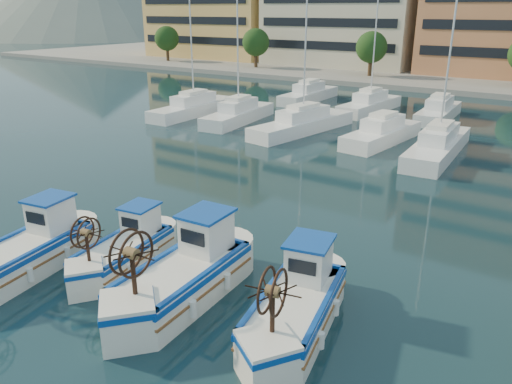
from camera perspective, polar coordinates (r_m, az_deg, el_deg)
The scene contains 7 objects.
ground at distance 17.30m, azimuth -12.77°, elevation -10.99°, with size 300.00×300.00×0.00m, color #193542.
hill_west at distance 193.11m, azimuth -18.06°, elevation 16.64°, with size 180.00×180.00×60.00m, color slate.
yacht_marina at distance 41.39m, azimuth 13.38°, elevation 8.10°, with size 37.27×22.86×11.50m.
fishing_boat_a at distance 19.57m, azimuth -24.39°, elevation -5.82°, with size 2.74×4.95×3.00m.
fishing_boat_b at distance 18.69m, azimuth -14.69°, elevation -6.21°, with size 2.27×4.25×2.58m.
fishing_boat_c at distance 16.28m, azimuth -8.07°, elevation -9.13°, with size 2.47×5.29×3.25m.
fishing_boat_d at distance 14.81m, azimuth 4.68°, elevation -12.54°, with size 2.84×4.90×2.97m.
Camera 1 is at (11.22, -9.78, 8.81)m, focal length 35.00 mm.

